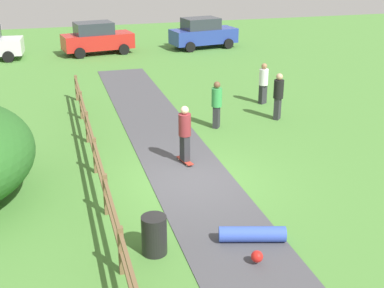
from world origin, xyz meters
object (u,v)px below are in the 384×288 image
at_px(parked_car_blue, 203,33).
at_px(bystander_black, 278,94).
at_px(skater_fallen, 253,236).
at_px(bystander_white, 263,82).
at_px(parked_car_red, 97,38).
at_px(skater_riding, 185,132).
at_px(bystander_green, 217,102).
at_px(trash_bin, 154,235).

bearing_deg(parked_car_blue, bystander_black, -95.55).
relative_size(skater_fallen, bystander_white, 0.90).
bearing_deg(bystander_black, parked_car_red, 110.47).
distance_m(bystander_white, parked_car_blue, 12.34).
relative_size(skater_riding, bystander_green, 1.05).
xyz_separation_m(bystander_white, parked_car_blue, (1.12, 12.29, 0.00)).
xyz_separation_m(bystander_black, parked_car_red, (-5.35, 14.34, -0.04)).
height_order(skater_riding, bystander_green, skater_riding).
height_order(skater_riding, bystander_white, skater_riding).
xyz_separation_m(bystander_white, parked_car_red, (-5.62, 12.29, 0.00)).
xyz_separation_m(skater_fallen, parked_car_blue, (5.64, 22.21, 0.76)).
bearing_deg(trash_bin, skater_riding, 66.95).
relative_size(bystander_black, parked_car_red, 0.41).
bearing_deg(bystander_black, bystander_white, 82.38).
bearing_deg(parked_car_red, parked_car_blue, 0.00).
relative_size(skater_fallen, parked_car_red, 0.35).
relative_size(skater_riding, bystander_black, 1.02).
bearing_deg(skater_riding, parked_car_red, 92.66).
bearing_deg(skater_fallen, bystander_green, 77.56).
bearing_deg(bystander_black, skater_fallen, -118.34).
xyz_separation_m(bystander_green, parked_car_blue, (3.96, 14.60, -0.01)).
bearing_deg(bystander_green, parked_car_red, 100.79).
bearing_deg(parked_car_red, skater_riding, -87.34).
height_order(trash_bin, parked_car_blue, parked_car_blue).
bearing_deg(skater_riding, trash_bin, -113.05).
distance_m(skater_fallen, parked_car_blue, 22.93).
bearing_deg(trash_bin, bystander_green, 62.08).
bearing_deg(skater_fallen, parked_car_red, 92.85).
height_order(skater_riding, bystander_black, skater_riding).
bearing_deg(bystander_black, trash_bin, -130.32).
relative_size(skater_fallen, bystander_black, 0.86).
height_order(trash_bin, bystander_white, bystander_white).
distance_m(bystander_white, parked_car_red, 13.52).
relative_size(bystander_white, bystander_black, 0.96).
bearing_deg(trash_bin, bystander_black, 49.68).
distance_m(trash_bin, bystander_white, 11.79).
xyz_separation_m(bystander_green, bystander_white, (2.84, 2.31, -0.01)).
height_order(skater_fallen, bystander_white, bystander_white).
distance_m(bystander_green, parked_car_red, 14.86).
relative_size(skater_fallen, parked_car_blue, 0.35).
xyz_separation_m(bystander_black, parked_car_blue, (1.39, 14.34, -0.04)).
relative_size(bystander_white, parked_car_red, 0.39).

